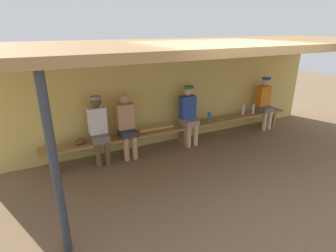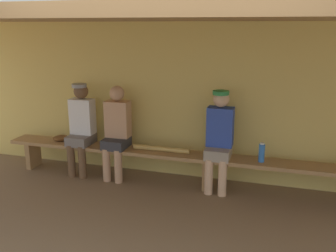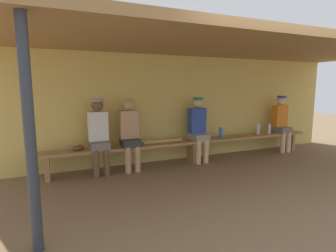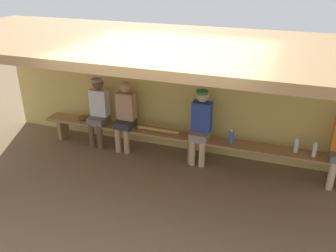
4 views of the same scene
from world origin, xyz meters
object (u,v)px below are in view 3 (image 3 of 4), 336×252
baseball_bat (163,141)px  player_rightmost (281,121)px  water_bottle_clear (269,129)px  water_bottle_orange (221,132)px  player_middle (198,126)px  player_near_post (130,132)px  baseball_glove_tan (78,148)px  bench (192,144)px  support_post (30,138)px  player_in_white (99,133)px  water_bottle_blue (258,129)px

baseball_bat → player_rightmost: bearing=0.1°
water_bottle_clear → water_bottle_orange: (-1.35, 0.01, 0.01)m
player_middle → player_near_post: bearing=-180.0°
player_middle → water_bottle_clear: (1.90, -0.04, -0.17)m
water_bottle_orange → baseball_glove_tan: size_ratio=1.07×
bench → player_middle: size_ratio=4.46×
water_bottle_clear → bench: bearing=179.1°
player_middle → baseball_glove_tan: (-2.39, 0.02, -0.24)m
player_middle → water_bottle_orange: bearing=-2.4°
support_post → water_bottle_orange: bearing=30.8°
player_middle → player_rightmost: (2.29, 0.00, 0.00)m
player_near_post → player_in_white: bearing=180.0°
water_bottle_blue → bench: bearing=-179.1°
support_post → player_in_white: bearing=66.5°
water_bottle_blue → player_in_white: bearing=-179.6°
bench → player_rightmost: player_rightmost is taller
player_rightmost → water_bottle_blue: (-0.67, 0.02, -0.17)m
player_middle → water_bottle_clear: size_ratio=5.52×
baseball_glove_tan → water_bottle_blue: bearing=149.9°
player_near_post → player_rightmost: 3.76m
player_middle → baseball_bat: player_middle is taller
bench → player_rightmost: 2.47m
bench → player_near_post: (-1.32, 0.00, 0.34)m
baseball_bat → bench: bearing=0.1°
baseball_glove_tan → player_middle: bearing=149.3°
player_in_white → player_middle: 2.03m
water_bottle_clear → player_rightmost: bearing=5.2°
support_post → water_bottle_clear: bearing=23.1°
player_rightmost → water_bottle_orange: player_rightmost is taller
player_near_post → water_bottle_orange: size_ratio=5.20×
bench → water_bottle_orange: bearing=-1.6°
support_post → player_near_post: (1.48, 2.10, -0.37)m
bench → baseball_glove_tan: 2.25m
player_middle → player_rightmost: same height
player_near_post → baseball_bat: player_near_post is taller
support_post → bench: size_ratio=0.37×
player_near_post → player_middle: player_middle is taller
water_bottle_orange → water_bottle_blue: 1.07m
bench → water_bottle_blue: (1.77, 0.03, 0.19)m
bench → baseball_bat: bearing=-180.0°
bench → baseball_glove_tan: (-2.25, 0.02, 0.12)m
water_bottle_orange → baseball_bat: (-1.35, 0.02, -0.09)m
player_in_white → player_rightmost: bearing=0.0°
water_bottle_clear → water_bottle_blue: 0.29m
player_middle → baseball_bat: 0.84m
baseball_glove_tan → player_in_white: bearing=146.6°
water_bottle_blue → player_middle: bearing=-179.1°
support_post → player_in_white: (0.91, 2.10, -0.35)m
player_in_white → player_middle: (2.03, 0.00, 0.00)m
player_middle → baseball_glove_tan: player_middle is taller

